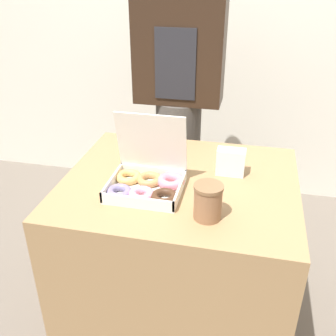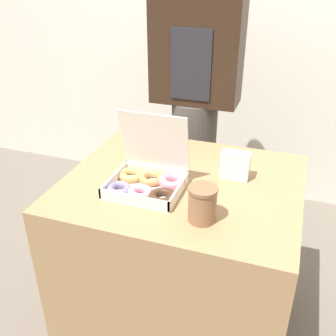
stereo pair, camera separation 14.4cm
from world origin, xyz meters
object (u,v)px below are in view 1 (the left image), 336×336
napkin_holder (231,162)px  donut_box (148,181)px  coffee_cup (208,202)px  person_customer (179,103)px

napkin_holder → donut_box: bearing=-147.2°
donut_box → coffee_cup: size_ratio=2.44×
napkin_holder → person_customer: bearing=119.4°
person_customer → donut_box: bearing=-87.5°
donut_box → coffee_cup: 0.28m
coffee_cup → napkin_holder: 0.33m
coffee_cup → person_customer: size_ratio=0.08×
coffee_cup → person_customer: bearing=107.1°
donut_box → person_customer: size_ratio=0.19×
donut_box → person_customer: bearing=92.5°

